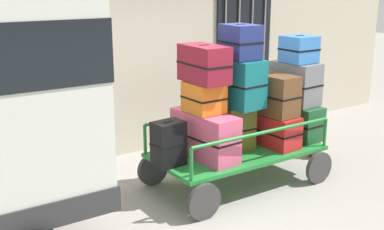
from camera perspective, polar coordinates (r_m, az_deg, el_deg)
ground_plane at (r=6.45m, az=2.14°, el=-9.50°), size 40.00×40.00×0.00m
luggage_cart at (r=6.69m, az=5.24°, el=-4.79°), size 2.39×1.29×0.50m
cart_railing at (r=6.56m, az=5.34°, el=-1.24°), size 2.27×1.15×0.41m
suitcase_left_bottom at (r=6.00m, az=-2.77°, el=-3.37°), size 0.41×0.32×0.57m
suitcase_midleft_bottom at (r=6.26m, az=1.52°, el=-2.40°), size 0.48×1.02×0.61m
suitcase_midleft_middle at (r=6.14m, az=1.41°, el=2.08°), size 0.42×0.49×0.39m
suitcase_midleft_top at (r=6.06m, az=1.44°, el=6.02°), size 0.39×0.71×0.47m
suitcase_center_bottom at (r=6.58m, az=5.21°, el=-1.51°), size 0.46×0.38×0.61m
suitcase_center_middle at (r=6.41m, az=5.51°, el=3.76°), size 0.49×0.69×0.63m
suitcase_center_top at (r=6.32m, az=5.67°, el=8.55°), size 0.40×0.50×0.45m
suitcase_midright_bottom at (r=6.93m, az=8.74°, el=-1.49°), size 0.44×1.04×0.44m
suitcase_midright_middle at (r=6.79m, az=9.04°, el=2.53°), size 0.43×0.88×0.56m
suitcase_right_bottom at (r=7.26m, az=12.09°, el=-0.68°), size 0.44×0.80×0.49m
suitcase_right_middle at (r=7.17m, az=12.00°, el=3.67°), size 0.47×0.72×0.61m
suitcase_right_top at (r=7.06m, az=12.43°, el=7.55°), size 0.43×0.43×0.38m
backpack at (r=7.98m, az=13.92°, el=-3.29°), size 0.27×0.22×0.44m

